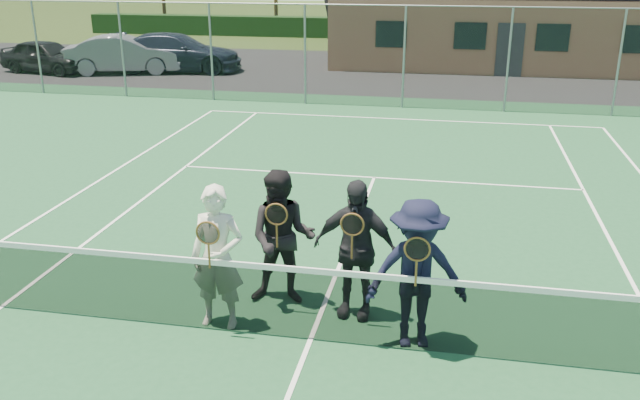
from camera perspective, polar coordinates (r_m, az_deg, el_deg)
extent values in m
plane|color=#2E4418|center=(27.26, 8.03, 10.48)|extent=(220.00, 220.00, 0.00)
cube|color=#1C4C2B|center=(8.24, -0.80, -11.74)|extent=(30.00, 30.00, 0.02)
cube|color=black|center=(27.76, -0.38, 10.84)|extent=(40.00, 12.00, 0.01)
cube|color=black|center=(39.08, 9.19, 14.01)|extent=(40.00, 1.20, 1.10)
imported|color=black|center=(29.21, -22.04, 11.16)|extent=(4.03, 2.27, 1.29)
imported|color=gray|center=(28.09, -16.16, 11.69)|extent=(4.69, 2.79, 1.46)
imported|color=#181E30|center=(28.06, -12.02, 12.05)|extent=(5.38, 2.77, 1.49)
cube|color=white|center=(19.30, 6.53, 6.80)|extent=(10.97, 0.06, 0.01)
cube|color=white|center=(9.84, -25.23, -8.15)|extent=(0.06, 23.77, 0.01)
cube|color=white|center=(14.02, 4.59, 1.89)|extent=(8.23, 0.06, 0.01)
cube|color=white|center=(8.23, -0.80, -11.65)|extent=(0.06, 12.80, 0.01)
cube|color=black|center=(8.01, -0.81, -8.87)|extent=(11.60, 0.02, 0.88)
cube|color=white|center=(7.80, -0.83, -5.97)|extent=(11.60, 0.03, 0.07)
cylinder|color=slate|center=(24.58, -22.69, 11.72)|extent=(0.07, 0.07, 3.00)
cylinder|color=slate|center=(23.07, -16.32, 12.00)|extent=(0.07, 0.07, 3.00)
cylinder|color=slate|center=(21.88, -9.14, 12.14)|extent=(0.07, 0.07, 3.00)
cylinder|color=slate|center=(21.04, -1.27, 12.08)|extent=(0.07, 0.07, 3.00)
cylinder|color=slate|center=(20.62, 7.08, 11.78)|extent=(0.07, 0.07, 3.00)
cylinder|color=slate|center=(20.62, 15.58, 11.22)|extent=(0.07, 0.07, 3.00)
cylinder|color=slate|center=(21.06, 23.86, 10.45)|extent=(0.07, 0.07, 3.00)
cube|color=black|center=(20.62, 7.08, 11.78)|extent=(30.00, 0.03, 3.00)
cylinder|color=slate|center=(20.47, 7.27, 15.94)|extent=(30.00, 0.04, 0.04)
cube|color=#9E6B4C|center=(31.11, 16.21, 13.65)|extent=(15.00, 8.00, 2.80)
cube|color=#2D2D33|center=(27.13, 15.68, 12.05)|extent=(1.00, 0.06, 2.00)
cube|color=black|center=(27.11, 6.01, 13.71)|extent=(1.20, 0.06, 1.00)
cube|color=black|center=(27.00, 12.53, 13.34)|extent=(1.20, 0.06, 1.00)
cube|color=black|center=(27.23, 19.00, 12.81)|extent=(1.20, 0.06, 1.00)
cube|color=black|center=(27.78, 25.26, 12.14)|extent=(1.20, 0.06, 1.00)
cylinder|color=#392814|center=(41.29, -3.74, 16.42)|extent=(0.22, 0.22, 3.85)
cylinder|color=#372714|center=(39.95, 12.34, 15.92)|extent=(0.22, 0.22, 3.85)
imported|color=silver|center=(8.24, -8.62, -4.82)|extent=(0.66, 0.43, 1.80)
torus|color=brown|center=(7.84, -9.43, -2.76)|extent=(0.29, 0.02, 0.29)
cylinder|color=black|center=(7.84, -9.43, -2.76)|extent=(0.25, 0.00, 0.25)
cylinder|color=brown|center=(7.95, -9.32, -4.63)|extent=(0.03, 0.03, 0.32)
imported|color=black|center=(8.71, -3.18, -3.23)|extent=(0.93, 0.75, 1.80)
torus|color=brown|center=(8.30, -3.69, -1.21)|extent=(0.29, 0.02, 0.29)
cylinder|color=black|center=(8.30, -3.69, -1.21)|extent=(0.25, 0.00, 0.25)
cylinder|color=brown|center=(8.41, -3.65, -2.99)|extent=(0.03, 0.03, 0.32)
imported|color=black|center=(8.40, 2.96, -4.13)|extent=(1.10, 0.55, 1.80)
torus|color=brown|center=(7.98, 2.74, -2.07)|extent=(0.29, 0.02, 0.29)
cylinder|color=black|center=(7.98, 2.74, -2.07)|extent=(0.25, 0.00, 0.25)
cylinder|color=brown|center=(8.09, 2.70, -3.92)|extent=(0.03, 0.03, 0.32)
imported|color=black|center=(7.81, 8.16, -6.22)|extent=(1.28, 0.89, 1.80)
torus|color=brown|center=(7.39, 8.19, -4.12)|extent=(0.29, 0.02, 0.29)
cylinder|color=black|center=(7.39, 8.19, -4.12)|extent=(0.25, 0.00, 0.25)
cylinder|color=brown|center=(7.51, 8.09, -6.08)|extent=(0.03, 0.03, 0.32)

